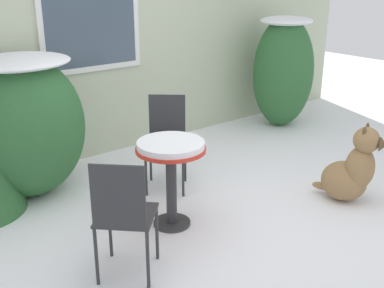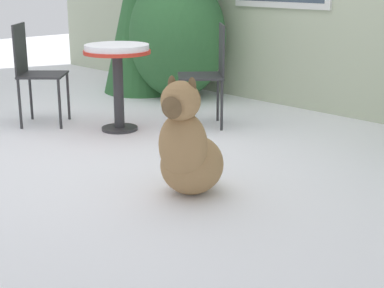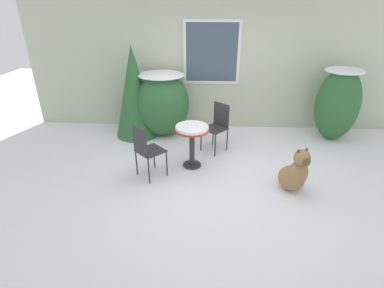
# 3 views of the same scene
# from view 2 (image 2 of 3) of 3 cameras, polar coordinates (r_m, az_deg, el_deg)

# --- Properties ---
(ground_plane) EXTENTS (16.00, 16.00, 0.00)m
(ground_plane) POSITION_cam_2_polar(r_m,az_deg,el_deg) (4.62, -7.24, -0.35)
(ground_plane) COLOR white
(shrub_left) EXTENTS (1.09, 0.99, 1.32)m
(shrub_left) POSITION_cam_2_polar(r_m,az_deg,el_deg) (6.38, -1.46, 10.72)
(shrub_left) COLOR #2D6033
(shrub_left) RESTS_ON ground_plane
(evergreen_bush) EXTENTS (0.87, 0.87, 1.85)m
(evergreen_bush) POSITION_cam_2_polar(r_m,az_deg,el_deg) (6.73, -5.02, 12.89)
(evergreen_bush) COLOR #2D6033
(evergreen_bush) RESTS_ON ground_plane
(patio_table) EXTENTS (0.56, 0.56, 0.74)m
(patio_table) POSITION_cam_2_polar(r_m,az_deg,el_deg) (5.03, -7.25, 7.86)
(patio_table) COLOR #2D2D30
(patio_table) RESTS_ON ground_plane
(patio_chair_near_table) EXTENTS (0.54, 0.54, 0.89)m
(patio_chair_near_table) POSITION_cam_2_polar(r_m,az_deg,el_deg) (5.16, 1.61, 7.15)
(patio_chair_near_table) COLOR #2D2D30
(patio_chair_near_table) RESTS_ON ground_plane
(patio_chair_far_side) EXTENTS (0.54, 0.54, 0.89)m
(patio_chair_far_side) POSITION_cam_2_polar(r_m,az_deg,el_deg) (5.40, -15.03, 7.02)
(patio_chair_far_side) COLOR #2D2D30
(patio_chair_far_side) RESTS_ON ground_plane
(dog) EXTENTS (0.50, 0.61, 0.75)m
(dog) POSITION_cam_2_polar(r_m,az_deg,el_deg) (3.52, -0.39, -0.67)
(dog) COLOR #937047
(dog) RESTS_ON ground_plane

